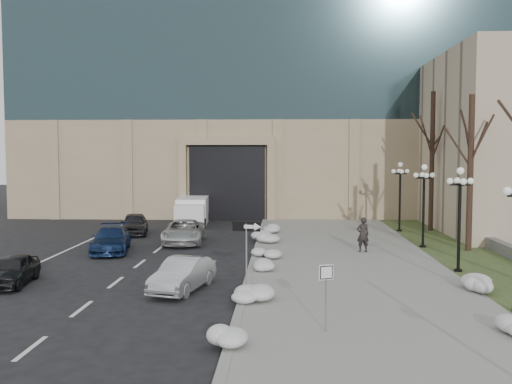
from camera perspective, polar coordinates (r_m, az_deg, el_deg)
ground at (r=14.18m, az=0.66°, el=-18.49°), size 160.00×160.00×0.00m
sidewalk at (r=27.78m, az=9.04°, el=-7.18°), size 9.00×40.00×0.12m
curb at (r=27.66m, az=-0.34°, el=-7.16°), size 0.30×40.00×0.14m
grass_strip at (r=29.22m, az=21.91°, el=-6.89°), size 4.00×40.00×0.10m
stone_wall at (r=31.70m, az=24.17°, el=-5.56°), size 0.50×30.00×0.70m
office_tower at (r=58.22m, az=0.28°, el=16.97°), size 40.00×24.70×36.00m
car_a at (r=25.54m, az=-23.20°, el=-7.18°), size 1.84×3.75×1.23m
car_b at (r=22.71m, az=-7.33°, el=-8.18°), size 2.24×4.12×1.29m
car_c at (r=32.11m, az=-14.31°, el=-4.62°), size 2.79×4.99×1.37m
car_d at (r=34.31m, az=-7.24°, el=-3.96°), size 2.65×5.13×1.38m
car_e at (r=38.57m, az=-12.06°, el=-3.12°), size 2.46×4.39×1.41m
pedestrian at (r=30.90m, az=10.64°, el=-4.21°), size 0.76×0.58×1.86m
box_truck at (r=43.32m, az=-6.37°, el=-1.93°), size 2.64×6.42×1.99m
one_way_sign at (r=20.72m, az=-0.50°, el=-4.40°), size 1.08×0.38×2.90m
keep_sign at (r=17.13m, az=7.02°, el=-9.07°), size 0.44×0.19×2.12m
snow_clump_b at (r=16.22m, az=-2.29°, el=-14.42°), size 1.10×1.60×0.36m
snow_clump_c at (r=20.59m, az=-0.30°, el=-10.41°), size 1.10×1.60×0.36m
snow_clump_d at (r=25.57m, az=0.72°, el=-7.56°), size 1.10×1.60×0.36m
snow_clump_e at (r=29.05m, az=0.92°, el=-6.16°), size 1.10×1.60×0.36m
snow_clump_f at (r=33.95m, az=0.77°, el=-4.68°), size 1.10×1.60×0.36m
snow_clump_g at (r=38.01m, az=1.30°, el=-3.75°), size 1.10×1.60×0.36m
snow_clump_i at (r=23.74m, az=20.97°, el=-8.73°), size 1.10×1.60×0.36m
lamppost_b at (r=26.87m, az=19.70°, el=-1.25°), size 1.18×1.18×4.76m
lamppost_c at (r=33.12m, az=16.43°, el=-0.23°), size 1.18×1.18×4.76m
lamppost_d at (r=39.45m, az=14.21°, el=0.46°), size 1.18×1.18×4.76m
tree_mid at (r=32.67m, az=20.69°, el=3.88°), size 3.20×3.20×8.50m
tree_far at (r=40.36m, az=17.22°, el=4.85°), size 3.20×3.20×9.50m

